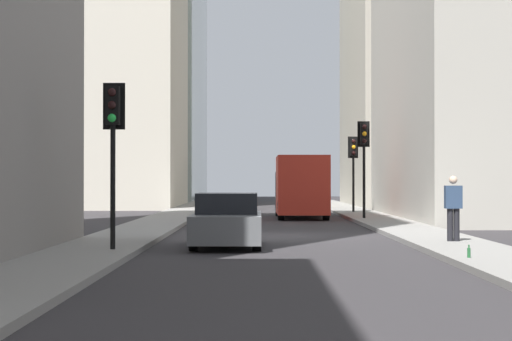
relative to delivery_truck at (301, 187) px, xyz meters
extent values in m
plane|color=#302D30|center=(-13.17, 1.40, -1.46)|extent=(135.00, 135.00, 0.00)
cube|color=gray|center=(-13.17, 5.90, -1.39)|extent=(90.00, 2.20, 0.14)
cube|color=gray|center=(-13.17, -3.10, -1.39)|extent=(90.00, 2.20, 0.14)
cube|color=beige|center=(17.97, -9.20, 9.29)|extent=(16.06, 10.00, 21.51)
cube|color=beige|center=(16.05, 12.00, 11.18)|extent=(12.78, 10.00, 25.28)
cube|color=red|center=(-0.91, 0.00, 0.08)|extent=(4.60, 2.25, 2.60)
cube|color=#38383D|center=(2.29, 0.00, -0.27)|extent=(1.90, 2.25, 1.90)
cube|color=black|center=(2.29, 0.00, 0.33)|extent=(1.92, 2.09, 0.64)
cylinder|color=black|center=(2.29, -0.98, -1.02)|extent=(0.88, 0.28, 0.88)
cylinder|color=black|center=(2.29, 0.99, -1.02)|extent=(0.88, 0.28, 0.88)
cylinder|color=black|center=(-2.31, -0.98, -1.02)|extent=(0.88, 0.28, 0.88)
cylinder|color=black|center=(-2.31, 0.99, -1.02)|extent=(0.88, 0.28, 0.88)
cube|color=slate|center=(-17.90, 2.80, -0.93)|extent=(4.30, 1.78, 0.70)
cube|color=black|center=(-17.70, 2.80, -0.31)|extent=(2.10, 1.58, 0.54)
cylinder|color=black|center=(-19.25, 2.02, -1.14)|extent=(0.64, 0.22, 0.64)
cylinder|color=black|center=(-19.25, 3.58, -1.14)|extent=(0.64, 0.22, 0.64)
cylinder|color=black|center=(-16.55, 2.02, -1.14)|extent=(0.64, 0.22, 0.64)
cylinder|color=black|center=(-16.55, 3.58, -1.14)|extent=(0.64, 0.22, 0.64)
cylinder|color=black|center=(-20.44, 5.39, 0.13)|extent=(0.12, 0.12, 2.91)
cube|color=black|center=(-20.44, 5.39, 2.04)|extent=(0.28, 0.32, 0.90)
cube|color=black|center=(-20.29, 5.39, 2.04)|extent=(0.03, 0.52, 1.10)
sphere|color=black|center=(-20.60, 5.39, 2.34)|extent=(0.20, 0.20, 0.20)
sphere|color=black|center=(-20.60, 5.39, 2.04)|extent=(0.20, 0.20, 0.20)
sphere|color=green|center=(-20.60, 5.39, 1.74)|extent=(0.20, 0.20, 0.20)
cylinder|color=black|center=(-3.24, -2.54, 0.25)|extent=(0.12, 0.12, 3.14)
cube|color=black|center=(-3.24, -2.54, 2.27)|extent=(0.28, 0.32, 0.90)
cube|color=black|center=(-3.08, -2.54, 2.27)|extent=(0.03, 0.52, 1.10)
sphere|color=black|center=(-3.40, -2.54, 2.57)|extent=(0.20, 0.20, 0.20)
sphere|color=orange|center=(-3.40, -2.54, 2.27)|extent=(0.20, 0.20, 0.20)
sphere|color=black|center=(-3.40, -2.54, 1.97)|extent=(0.20, 0.20, 0.20)
cylinder|color=black|center=(4.25, -2.89, 0.10)|extent=(0.12, 0.12, 2.85)
cube|color=black|center=(4.25, -2.89, 1.98)|extent=(0.28, 0.32, 0.90)
cube|color=black|center=(4.41, -2.89, 1.98)|extent=(0.03, 0.52, 1.10)
sphere|color=black|center=(4.09, -2.89, 2.28)|extent=(0.20, 0.20, 0.20)
sphere|color=orange|center=(4.09, -2.89, 1.98)|extent=(0.20, 0.20, 0.20)
sphere|color=black|center=(4.09, -2.89, 1.68)|extent=(0.20, 0.20, 0.20)
cylinder|color=black|center=(-17.67, -3.26, -0.89)|extent=(0.16, 0.16, 0.86)
cylinder|color=black|center=(-17.67, -3.09, -0.89)|extent=(0.16, 0.16, 0.86)
cube|color=navy|center=(-17.67, -3.18, -0.15)|extent=(0.26, 0.44, 0.61)
sphere|color=beige|center=(-17.67, -3.18, 0.30)|extent=(0.22, 0.22, 0.22)
cylinder|color=#236033|center=(-22.71, -2.40, -1.22)|extent=(0.07, 0.07, 0.20)
cylinder|color=#236033|center=(-22.71, -2.40, -1.08)|extent=(0.03, 0.03, 0.07)
camera|label=1|loc=(-41.26, 2.00, 0.29)|focal=62.62mm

